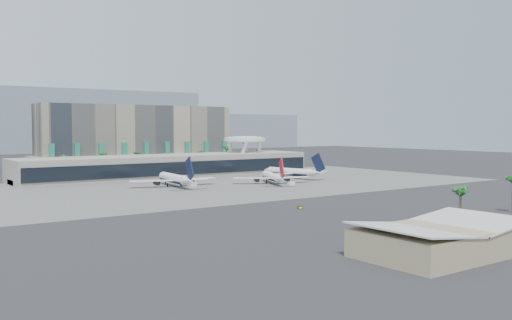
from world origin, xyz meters
TOP-DOWN VIEW (x-y plane):
  - ground at (0.00, 0.00)m, footprint 900.00×900.00m
  - apron_pad at (0.00, 55.00)m, footprint 260.00×130.00m
  - mountain_ridge at (27.88, 470.00)m, footprint 680.00×60.00m
  - hotel at (10.00, 174.41)m, footprint 140.00×30.00m
  - terminal at (0.00, 109.84)m, footprint 170.00×32.50m
  - saucer_structure at (55.00, 116.00)m, footprint 26.00×26.00m
  - palm_row at (7.00, 145.00)m, footprint 157.80×2.80m
  - hangar_left at (-45.00, -102.00)m, footprint 36.65×22.60m
  - airliner_left at (-24.67, 58.09)m, footprint 41.75×43.21m
  - airliner_centre at (20.38, 42.42)m, footprint 36.31×37.42m
  - airliner_right at (45.85, 58.59)m, footprint 39.70×41.27m
  - service_vehicle_a at (-18.93, 51.92)m, footprint 4.62×3.06m
  - service_vehicle_b at (22.62, 30.90)m, footprint 3.13×1.81m
  - taxiway_sign at (-24.67, -31.54)m, footprint 2.11×0.52m
  - near_palm_a at (-10.22, -82.85)m, footprint 6.00×6.00m

SIDE VIEW (x-z plane):
  - ground at x=0.00m, z-range 0.00..0.00m
  - apron_pad at x=0.00m, z-range 0.00..0.06m
  - taxiway_sign at x=-24.67m, z-range 0.00..0.95m
  - service_vehicle_b at x=22.62m, z-range 0.00..1.61m
  - service_vehicle_a at x=-18.93m, z-range 0.00..2.07m
  - hangar_left at x=-45.00m, z-range -0.58..6.98m
  - airliner_centre at x=20.38m, z-range -3.41..10.34m
  - airliner_right at x=45.85m, z-range -3.57..10.83m
  - airliner_left at x=-24.67m, z-range -3.70..11.24m
  - terminal at x=0.00m, z-range -0.73..13.77m
  - near_palm_a at x=-10.22m, z-range 2.75..13.90m
  - palm_row at x=7.00m, z-range 3.95..17.05m
  - hotel at x=10.00m, z-range -4.19..37.81m
  - saucer_structure at x=55.00m, z-range 7.51..29.40m
  - mountain_ridge at x=27.88m, z-range -5.11..64.89m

